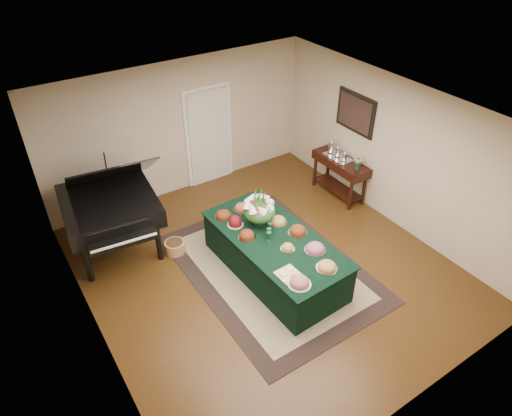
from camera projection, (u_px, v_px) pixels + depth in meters
ground at (266, 267)px, 7.67m from camera, size 6.00×6.00×0.00m
area_rug at (271, 268)px, 7.66m from camera, size 2.56×3.58×0.01m
kitchen_doorway at (209, 137)px, 9.36m from camera, size 1.05×0.07×2.10m
buffet_table at (274, 255)px, 7.37m from camera, size 1.31×2.60×0.73m
food_platters at (272, 230)px, 7.24m from camera, size 1.08×2.34×0.13m
cutting_board at (288, 272)px, 6.47m from camera, size 0.32×0.32×0.10m
green_goblets at (269, 232)px, 7.12m from camera, size 0.22×0.25×0.18m
floral_centerpiece at (259, 208)px, 7.27m from camera, size 0.53×0.53×0.53m
grand_piano at (110, 205)px, 7.56m from camera, size 1.76×1.94×1.82m
wicker_basket at (175, 247)px, 7.93m from camera, size 0.35×0.35×0.22m
mahogany_sideboard at (340, 168)px, 9.11m from camera, size 0.45×1.27×0.82m
tea_service at (337, 151)px, 9.03m from camera, size 0.34×0.58×0.30m
pink_bouquet at (358, 162)px, 8.61m from camera, size 0.19×0.19×0.25m
wall_painting at (356, 113)px, 8.56m from camera, size 0.05×0.95×0.75m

